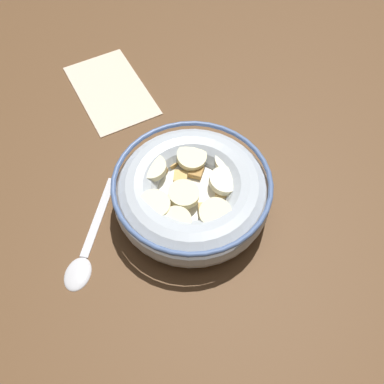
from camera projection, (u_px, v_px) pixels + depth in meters
ground_plane at (192, 209)px, 54.90cm from camera, size 116.34×116.34×2.00cm
cereal_bowl at (192, 193)px, 51.64cm from camera, size 18.56×18.56×5.29cm
spoon at (84, 255)px, 50.03cm from camera, size 8.19×14.70×0.80cm
folded_napkin at (111, 90)px, 64.80cm from camera, size 18.29×15.38×0.30cm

